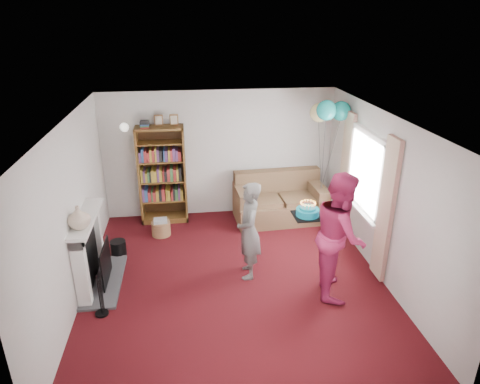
{
  "coord_description": "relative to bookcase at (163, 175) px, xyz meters",
  "views": [
    {
      "loc": [
        -0.64,
        -5.54,
        3.8
      ],
      "look_at": [
        0.16,
        0.6,
        1.22
      ],
      "focal_mm": 32.0,
      "sensor_mm": 36.0,
      "label": 1
    }
  ],
  "objects": [
    {
      "name": "ceiling",
      "position": [
        1.12,
        -2.3,
        1.58
      ],
      "size": [
        4.5,
        5.0,
        0.01
      ],
      "primitive_type": "cube",
      "color": "white",
      "rests_on": "wall_back"
    },
    {
      "name": "person_striped",
      "position": [
        1.36,
        -2.18,
        -0.16
      ],
      "size": [
        0.42,
        0.59,
        1.54
      ],
      "primitive_type": "imported",
      "rotation": [
        0.0,
        0.0,
        -1.66
      ],
      "color": "black",
      "rests_on": "ground"
    },
    {
      "name": "wall_left",
      "position": [
        -1.14,
        -2.3,
        0.32
      ],
      "size": [
        0.02,
        5.0,
        2.5
      ],
      "primitive_type": "cube",
      "color": "silver",
      "rests_on": "ground"
    },
    {
      "name": "mantel_vase",
      "position": [
        -1.0,
        -2.45,
        0.36
      ],
      "size": [
        0.33,
        0.33,
        0.32
      ],
      "primitive_type": "imported",
      "rotation": [
        0.0,
        0.0,
        0.07
      ],
      "color": "beige",
      "rests_on": "fireplace"
    },
    {
      "name": "person_magenta",
      "position": [
        2.57,
        -2.74,
        -0.0
      ],
      "size": [
        0.88,
        1.03,
        1.85
      ],
      "primitive_type": "imported",
      "rotation": [
        0.0,
        0.0,
        1.35
      ],
      "color": "#AB2250",
      "rests_on": "ground"
    },
    {
      "name": "birthday_cake",
      "position": [
        2.17,
        -2.43,
        0.22
      ],
      "size": [
        0.4,
        0.4,
        0.22
      ],
      "rotation": [
        0.0,
        0.0,
        0.02
      ],
      "color": "black",
      "rests_on": "ground"
    },
    {
      "name": "bookcase",
      "position": [
        0.0,
        0.0,
        0.0
      ],
      "size": [
        0.9,
        0.42,
        2.1
      ],
      "color": "#472B14",
      "rests_on": "ground"
    },
    {
      "name": "wall_back",
      "position": [
        1.12,
        0.21,
        0.32
      ],
      "size": [
        4.5,
        0.02,
        2.5
      ],
      "primitive_type": "cube",
      "color": "silver",
      "rests_on": "ground"
    },
    {
      "name": "wicker_basket",
      "position": [
        -0.06,
        -0.67,
        -0.79
      ],
      "size": [
        0.35,
        0.35,
        0.32
      ],
      "rotation": [
        0.0,
        0.0,
        0.06
      ],
      "color": "#977046",
      "rests_on": "ground"
    },
    {
      "name": "fireplace",
      "position": [
        -0.97,
        -2.11,
        -0.42
      ],
      "size": [
        0.55,
        1.8,
        1.12
      ],
      "color": "#3F3F42",
      "rests_on": "ground"
    },
    {
      "name": "window_bay",
      "position": [
        3.33,
        -1.7,
        0.27
      ],
      "size": [
        0.14,
        2.02,
        2.2
      ],
      "color": "white",
      "rests_on": "ground"
    },
    {
      "name": "ground",
      "position": [
        1.12,
        -2.3,
        -0.93
      ],
      "size": [
        5.0,
        5.0,
        0.0
      ],
      "primitive_type": "plane",
      "color": "#370A08",
      "rests_on": "ground"
    },
    {
      "name": "wall_sconce",
      "position": [
        -0.63,
        0.06,
        0.95
      ],
      "size": [
        0.16,
        0.23,
        0.16
      ],
      "color": "gold",
      "rests_on": "ground"
    },
    {
      "name": "balloons",
      "position": [
        3.0,
        -0.64,
        1.29
      ],
      "size": [
        0.68,
        0.73,
        1.78
      ],
      "color": "#3F3F3F",
      "rests_on": "ground"
    },
    {
      "name": "sofa",
      "position": [
        2.26,
        -0.23,
        -0.58
      ],
      "size": [
        1.74,
        0.92,
        0.92
      ],
      "rotation": [
        0.0,
        0.0,
        0.05
      ],
      "color": "brown",
      "rests_on": "ground"
    },
    {
      "name": "wall_right",
      "position": [
        3.38,
        -2.3,
        0.32
      ],
      "size": [
        0.02,
        5.0,
        2.5
      ],
      "primitive_type": "cube",
      "color": "silver",
      "rests_on": "ground"
    }
  ]
}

